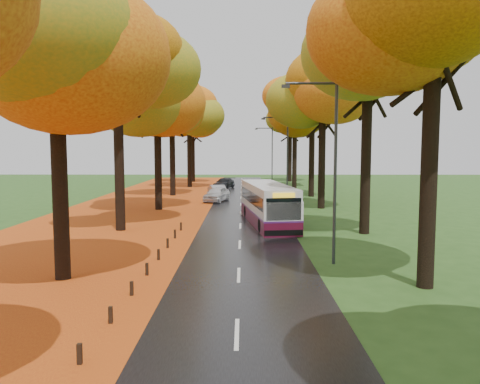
{
  "coord_description": "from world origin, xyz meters",
  "views": [
    {
      "loc": [
        0.16,
        -12.42,
        5.1
      ],
      "look_at": [
        0.0,
        14.56,
        2.6
      ],
      "focal_mm": 35.0,
      "sensor_mm": 36.0,
      "label": 1
    }
  ],
  "objects_px": {
    "streetlamp_near": "(330,158)",
    "streetlamp_mid": "(285,153)",
    "car_silver": "(218,192)",
    "streetlamp_far": "(270,152)",
    "car_white": "(217,194)",
    "car_dark": "(224,183)",
    "bus": "(268,203)"
  },
  "relations": [
    {
      "from": "streetlamp_far",
      "to": "bus",
      "type": "relative_size",
      "value": 0.77
    },
    {
      "from": "car_dark",
      "to": "streetlamp_near",
      "type": "bearing_deg",
      "value": -63.74
    },
    {
      "from": "streetlamp_far",
      "to": "car_white",
      "type": "xyz_separation_m",
      "value": [
        -6.3,
        -19.77,
        -3.96
      ]
    },
    {
      "from": "car_silver",
      "to": "car_dark",
      "type": "bearing_deg",
      "value": 74.44
    },
    {
      "from": "streetlamp_near",
      "to": "streetlamp_far",
      "type": "bearing_deg",
      "value": 90.0
    },
    {
      "from": "car_dark",
      "to": "bus",
      "type": "bearing_deg",
      "value": -64.47
    },
    {
      "from": "streetlamp_far",
      "to": "car_silver",
      "type": "bearing_deg",
      "value": -110.14
    },
    {
      "from": "streetlamp_near",
      "to": "streetlamp_far",
      "type": "distance_m",
      "value": 44.0
    },
    {
      "from": "car_white",
      "to": "streetlamp_mid",
      "type": "bearing_deg",
      "value": -4.14
    },
    {
      "from": "streetlamp_mid",
      "to": "bus",
      "type": "height_order",
      "value": "streetlamp_mid"
    },
    {
      "from": "streetlamp_mid",
      "to": "bus",
      "type": "xyz_separation_m",
      "value": [
        -2.1,
        -10.97,
        -3.27
      ]
    },
    {
      "from": "bus",
      "to": "car_white",
      "type": "bearing_deg",
      "value": 100.17
    },
    {
      "from": "car_white",
      "to": "car_silver",
      "type": "height_order",
      "value": "car_white"
    },
    {
      "from": "bus",
      "to": "car_silver",
      "type": "xyz_separation_m",
      "value": [
        -4.2,
        15.8,
        -0.72
      ]
    },
    {
      "from": "streetlamp_far",
      "to": "bus",
      "type": "bearing_deg",
      "value": -93.64
    },
    {
      "from": "streetlamp_mid",
      "to": "car_white",
      "type": "xyz_separation_m",
      "value": [
        -6.3,
        2.23,
        -3.96
      ]
    },
    {
      "from": "bus",
      "to": "car_dark",
      "type": "distance_m",
      "value": 28.81
    },
    {
      "from": "streetlamp_mid",
      "to": "streetlamp_far",
      "type": "bearing_deg",
      "value": 90.0
    },
    {
      "from": "car_dark",
      "to": "streetlamp_far",
      "type": "bearing_deg",
      "value": 53.21
    },
    {
      "from": "streetlamp_near",
      "to": "streetlamp_mid",
      "type": "xyz_separation_m",
      "value": [
        0.0,
        22.0,
        0.0
      ]
    },
    {
      "from": "streetlamp_near",
      "to": "bus",
      "type": "distance_m",
      "value": 11.69
    },
    {
      "from": "bus",
      "to": "car_white",
      "type": "height_order",
      "value": "bus"
    },
    {
      "from": "streetlamp_near",
      "to": "car_silver",
      "type": "xyz_separation_m",
      "value": [
        -6.3,
        26.83,
        -3.99
      ]
    },
    {
      "from": "streetlamp_near",
      "to": "car_silver",
      "type": "height_order",
      "value": "streetlamp_near"
    },
    {
      "from": "streetlamp_mid",
      "to": "streetlamp_far",
      "type": "xyz_separation_m",
      "value": [
        0.0,
        22.0,
        0.0
      ]
    },
    {
      "from": "streetlamp_near",
      "to": "car_silver",
      "type": "distance_m",
      "value": 27.84
    },
    {
      "from": "streetlamp_mid",
      "to": "car_silver",
      "type": "distance_m",
      "value": 8.88
    },
    {
      "from": "bus",
      "to": "streetlamp_mid",
      "type": "bearing_deg",
      "value": 71.7
    },
    {
      "from": "car_silver",
      "to": "car_dark",
      "type": "relative_size",
      "value": 0.93
    },
    {
      "from": "streetlamp_mid",
      "to": "bus",
      "type": "relative_size",
      "value": 0.77
    },
    {
      "from": "streetlamp_near",
      "to": "bus",
      "type": "bearing_deg",
      "value": 100.77
    },
    {
      "from": "streetlamp_near",
      "to": "streetlamp_far",
      "type": "relative_size",
      "value": 1.0
    }
  ]
}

